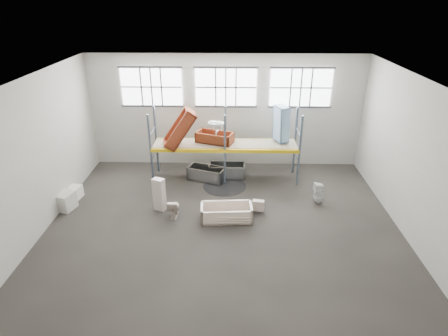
{
  "coord_description": "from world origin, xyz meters",
  "views": [
    {
      "loc": [
        0.28,
        -10.98,
        7.31
      ],
      "look_at": [
        0.0,
        1.5,
        1.4
      ],
      "focal_mm": 29.96,
      "sensor_mm": 36.0,
      "label": 1
    }
  ],
  "objects_px": {
    "cistern_tall": "(159,194)",
    "carton_near": "(63,201)",
    "bathtub_beige": "(226,212)",
    "rust_tub_flat": "(215,137)",
    "toilet_white": "(319,193)",
    "steel_tub_left": "(207,173)",
    "bucket": "(216,219)",
    "blue_tub_upright": "(281,124)",
    "steel_tub_right": "(227,170)",
    "toilet_beige": "(174,208)"
  },
  "relations": [
    {
      "from": "cistern_tall",
      "to": "carton_near",
      "type": "distance_m",
      "value": 3.59
    },
    {
      "from": "toilet_beige",
      "to": "rust_tub_flat",
      "type": "xyz_separation_m",
      "value": [
        1.33,
        3.19,
        1.48
      ]
    },
    {
      "from": "toilet_beige",
      "to": "bucket",
      "type": "bearing_deg",
      "value": 166.17
    },
    {
      "from": "cistern_tall",
      "to": "carton_near",
      "type": "height_order",
      "value": "cistern_tall"
    },
    {
      "from": "bathtub_beige",
      "to": "carton_near",
      "type": "relative_size",
      "value": 2.4
    },
    {
      "from": "carton_near",
      "to": "rust_tub_flat",
      "type": "bearing_deg",
      "value": 26.88
    },
    {
      "from": "cistern_tall",
      "to": "steel_tub_right",
      "type": "distance_m",
      "value": 3.7
    },
    {
      "from": "rust_tub_flat",
      "to": "steel_tub_left",
      "type": "bearing_deg",
      "value": -139.79
    },
    {
      "from": "steel_tub_left",
      "to": "carton_near",
      "type": "relative_size",
      "value": 2.05
    },
    {
      "from": "bucket",
      "to": "cistern_tall",
      "type": "bearing_deg",
      "value": 157.34
    },
    {
      "from": "toilet_beige",
      "to": "blue_tub_upright",
      "type": "bearing_deg",
      "value": -138.36
    },
    {
      "from": "blue_tub_upright",
      "to": "bucket",
      "type": "height_order",
      "value": "blue_tub_upright"
    },
    {
      "from": "toilet_white",
      "to": "steel_tub_right",
      "type": "height_order",
      "value": "toilet_white"
    },
    {
      "from": "cistern_tall",
      "to": "toilet_white",
      "type": "relative_size",
      "value": 1.48
    },
    {
      "from": "toilet_beige",
      "to": "bucket",
      "type": "relative_size",
      "value": 2.16
    },
    {
      "from": "toilet_white",
      "to": "blue_tub_upright",
      "type": "bearing_deg",
      "value": -156.67
    },
    {
      "from": "toilet_beige",
      "to": "carton_near",
      "type": "bearing_deg",
      "value": -2.94
    },
    {
      "from": "cistern_tall",
      "to": "toilet_beige",
      "type": "bearing_deg",
      "value": -13.51
    },
    {
      "from": "steel_tub_right",
      "to": "rust_tub_flat",
      "type": "xyz_separation_m",
      "value": [
        -0.5,
        -0.02,
        1.53
      ]
    },
    {
      "from": "toilet_beige",
      "to": "carton_near",
      "type": "height_order",
      "value": "toilet_beige"
    },
    {
      "from": "rust_tub_flat",
      "to": "cistern_tall",
      "type": "bearing_deg",
      "value": -124.63
    },
    {
      "from": "bathtub_beige",
      "to": "carton_near",
      "type": "height_order",
      "value": "carton_near"
    },
    {
      "from": "cistern_tall",
      "to": "carton_near",
      "type": "relative_size",
      "value": 1.67
    },
    {
      "from": "toilet_white",
      "to": "steel_tub_right",
      "type": "relative_size",
      "value": 0.54
    },
    {
      "from": "bucket",
      "to": "blue_tub_upright",
      "type": "bearing_deg",
      "value": 55.7
    },
    {
      "from": "steel_tub_right",
      "to": "blue_tub_upright",
      "type": "bearing_deg",
      "value": 1.91
    },
    {
      "from": "steel_tub_left",
      "to": "bucket",
      "type": "height_order",
      "value": "steel_tub_left"
    },
    {
      "from": "toilet_beige",
      "to": "steel_tub_left",
      "type": "height_order",
      "value": "toilet_beige"
    },
    {
      "from": "steel_tub_left",
      "to": "carton_near",
      "type": "height_order",
      "value": "carton_near"
    },
    {
      "from": "blue_tub_upright",
      "to": "rust_tub_flat",
      "type": "bearing_deg",
      "value": -177.98
    },
    {
      "from": "rust_tub_flat",
      "to": "carton_near",
      "type": "height_order",
      "value": "rust_tub_flat"
    },
    {
      "from": "steel_tub_left",
      "to": "bucket",
      "type": "distance_m",
      "value": 3.39
    },
    {
      "from": "toilet_beige",
      "to": "steel_tub_right",
      "type": "xyz_separation_m",
      "value": [
        1.84,
        3.21,
        -0.05
      ]
    },
    {
      "from": "rust_tub_flat",
      "to": "toilet_white",
      "type": "bearing_deg",
      "value": -28.49
    },
    {
      "from": "steel_tub_right",
      "to": "rust_tub_flat",
      "type": "distance_m",
      "value": 1.61
    },
    {
      "from": "steel_tub_right",
      "to": "bathtub_beige",
      "type": "bearing_deg",
      "value": -89.23
    },
    {
      "from": "steel_tub_right",
      "to": "bucket",
      "type": "xyz_separation_m",
      "value": [
        -0.32,
        -3.66,
        -0.13
      ]
    },
    {
      "from": "toilet_white",
      "to": "rust_tub_flat",
      "type": "height_order",
      "value": "rust_tub_flat"
    },
    {
      "from": "bathtub_beige",
      "to": "rust_tub_flat",
      "type": "xyz_separation_m",
      "value": [
        -0.55,
        3.36,
        1.55
      ]
    },
    {
      "from": "steel_tub_right",
      "to": "blue_tub_upright",
      "type": "height_order",
      "value": "blue_tub_upright"
    },
    {
      "from": "bathtub_beige",
      "to": "blue_tub_upright",
      "type": "relative_size",
      "value": 1.22
    },
    {
      "from": "cistern_tall",
      "to": "carton_near",
      "type": "bearing_deg",
      "value": -156.96
    },
    {
      "from": "blue_tub_upright",
      "to": "carton_near",
      "type": "relative_size",
      "value": 1.96
    },
    {
      "from": "bathtub_beige",
      "to": "bucket",
      "type": "bearing_deg",
      "value": -145.56
    },
    {
      "from": "steel_tub_right",
      "to": "rust_tub_flat",
      "type": "bearing_deg",
      "value": -177.45
    },
    {
      "from": "steel_tub_left",
      "to": "bucket",
      "type": "xyz_separation_m",
      "value": [
        0.54,
        -3.34,
        -0.13
      ]
    },
    {
      "from": "cistern_tall",
      "to": "bucket",
      "type": "xyz_separation_m",
      "value": [
        2.1,
        -0.88,
        -0.47
      ]
    },
    {
      "from": "rust_tub_flat",
      "to": "blue_tub_upright",
      "type": "height_order",
      "value": "blue_tub_upright"
    },
    {
      "from": "steel_tub_right",
      "to": "toilet_beige",
      "type": "bearing_deg",
      "value": -119.73
    },
    {
      "from": "toilet_beige",
      "to": "toilet_white",
      "type": "height_order",
      "value": "toilet_white"
    }
  ]
}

